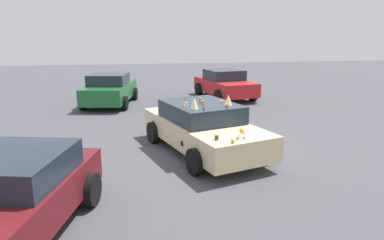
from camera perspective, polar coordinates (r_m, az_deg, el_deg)
name	(u,v)px	position (r m, az deg, el deg)	size (l,w,h in m)	color
ground_plane	(203,151)	(9.50, 1.79, -5.20)	(60.00, 60.00, 0.00)	#47474C
art_car_decorated	(202,127)	(9.32, 1.74, -1.16)	(4.68, 2.95, 1.61)	beige
parked_sedan_far_right	(6,199)	(6.11, -28.44, -11.43)	(4.24, 2.69, 1.31)	#5B1419
parked_sedan_row_back_far	(110,89)	(16.14, -13.41, 4.95)	(4.16, 2.55, 1.42)	#1E602D
parked_sedan_behind_right	(225,84)	(17.48, 5.40, 5.93)	(4.18, 2.57, 1.42)	red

